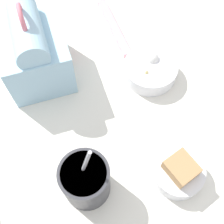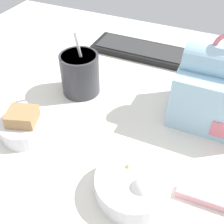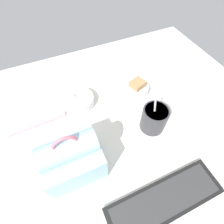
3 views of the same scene
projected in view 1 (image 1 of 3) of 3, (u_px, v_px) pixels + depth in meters
desk_surface at (97, 121)px, 68.93cm from camera, size 140.00×110.00×2.00cm
lunch_bag at (35, 52)px, 67.62cm from camera, size 18.21×15.60×21.71cm
soup_cup at (86, 180)px, 55.30cm from camera, size 9.79×9.79×17.87cm
bento_bowl_sandwich at (178, 172)px, 59.25cm from camera, size 10.93×10.93×6.65cm
bento_bowl_snacks at (150, 70)px, 72.36cm from camera, size 13.75×13.75×5.84cm
chopstick_case at (114, 27)px, 81.60cm from camera, size 22.71×3.29×1.60cm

